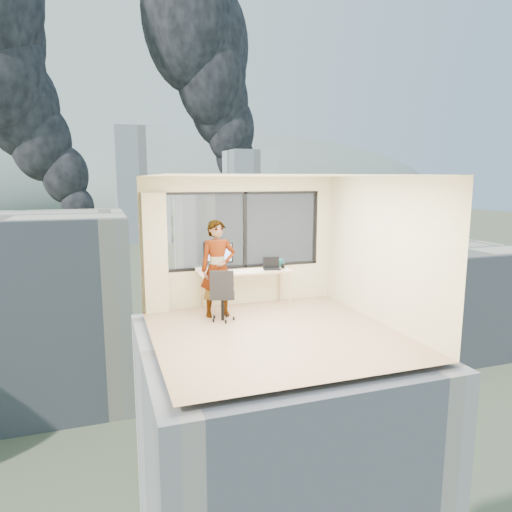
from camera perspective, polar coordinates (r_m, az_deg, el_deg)
name	(u,v)px	position (r m, az deg, el deg)	size (l,w,h in m)	color
floor	(275,333)	(7.76, 2.41, -9.58)	(4.00, 4.00, 0.01)	tan
ceiling	(276,176)	(7.33, 2.55, 10.00)	(4.00, 4.00, 0.01)	white
wall_front	(335,282)	(5.65, 9.83, -3.26)	(4.00, 0.01, 2.60)	#F0E8B9
wall_left	(151,264)	(6.97, -13.03, -0.94)	(0.01, 4.00, 2.60)	#F0E8B9
wall_right	(381,250)	(8.36, 15.36, 0.67)	(0.01, 4.00, 2.60)	#F0E8B9
window_wall	(243,230)	(9.29, -1.69, 3.26)	(3.30, 0.16, 1.55)	black
curtain	(155,254)	(8.87, -12.44, 0.30)	(0.45, 0.14, 2.30)	#F4E7BF
desk	(245,289)	(9.16, -1.33, -4.14)	(1.80, 0.60, 0.75)	beige
chair	(222,294)	(8.31, -4.21, -4.77)	(0.50, 0.50, 0.98)	black
person	(218,269)	(8.50, -4.78, -1.58)	(0.66, 0.43, 1.81)	#2D2D33
monitor	(218,257)	(9.01, -4.72, -0.07)	(0.58, 0.13, 0.58)	black
game_console	(203,269)	(9.12, -6.64, -1.61)	(0.31, 0.26, 0.07)	white
laptop	(272,264)	(9.18, 2.00, -1.02)	(0.34, 0.36, 0.22)	black
cellphone	(213,274)	(8.76, -5.45, -2.26)	(0.10, 0.05, 0.01)	black
pen_cup	(283,266)	(9.32, 3.38, -1.25)	(0.08, 0.08, 0.09)	black
handbag	(280,262)	(9.48, 2.97, -0.80)	(0.24, 0.12, 0.18)	#0B4743
exterior_ground	(113,242)	(127.93, -17.39, 1.65)	(400.00, 400.00, 0.04)	#515B3D
near_bldg_a	(17,309)	(38.57, -27.71, -5.91)	(16.00, 12.00, 14.00)	beige
near_bldg_b	(251,262)	(47.93, -0.63, -0.74)	(14.00, 13.00, 16.00)	silver
near_bldg_c	(457,299)	(49.12, 23.78, -4.89)	(12.00, 10.00, 10.00)	beige
far_tower_b	(142,185)	(127.29, -14.10, 8.54)	(13.00, 13.00, 30.00)	silver
far_tower_c	(250,190)	(154.41, -0.77, 8.20)	(15.00, 15.00, 26.00)	silver
hill_b	(246,202)	(342.97, -1.31, 6.75)	(300.00, 220.00, 96.00)	slate
tree_b	(228,383)	(28.39, -3.51, -15.59)	(7.60, 7.60, 9.00)	#1D4B19
tree_c	(327,279)	(54.17, 8.83, -2.89)	(8.40, 8.40, 10.00)	#1D4B19
smoke_plume_a	(67,58)	(161.18, -22.55, 21.90)	(40.00, 24.00, 90.00)	black
smoke_plume_b	(250,117)	(187.60, -0.71, 17.01)	(30.00, 18.00, 70.00)	black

